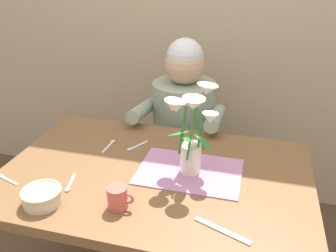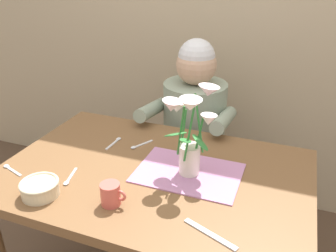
{
  "view_description": "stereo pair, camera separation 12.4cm",
  "coord_description": "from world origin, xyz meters",
  "px_view_note": "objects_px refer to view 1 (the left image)",
  "views": [
    {
      "loc": [
        0.35,
        -1.1,
        1.5
      ],
      "look_at": [
        0.04,
        0.05,
        0.92
      ],
      "focal_mm": 37.26,
      "sensor_mm": 36.0,
      "label": 1
    },
    {
      "loc": [
        0.46,
        -1.06,
        1.5
      ],
      "look_at": [
        0.04,
        0.05,
        0.92
      ],
      "focal_mm": 37.26,
      "sensor_mm": 36.0,
      "label": 2
    }
  ],
  "objects_px": {
    "dinner_knife": "(222,230)",
    "ceramic_bowl": "(42,196)",
    "tea_cup": "(118,198)",
    "seated_person": "(183,139)",
    "flower_vase": "(192,128)"
  },
  "relations": [
    {
      "from": "ceramic_bowl",
      "to": "dinner_knife",
      "type": "distance_m",
      "value": 0.61
    },
    {
      "from": "ceramic_bowl",
      "to": "flower_vase",
      "type": "bearing_deg",
      "value": 35.59
    },
    {
      "from": "seated_person",
      "to": "flower_vase",
      "type": "relative_size",
      "value": 3.38
    },
    {
      "from": "ceramic_bowl",
      "to": "dinner_knife",
      "type": "bearing_deg",
      "value": 2.06
    },
    {
      "from": "ceramic_bowl",
      "to": "tea_cup",
      "type": "xyz_separation_m",
      "value": [
        0.26,
        0.05,
        0.01
      ]
    },
    {
      "from": "seated_person",
      "to": "ceramic_bowl",
      "type": "xyz_separation_m",
      "value": [
        -0.29,
        -0.9,
        0.21
      ]
    },
    {
      "from": "dinner_knife",
      "to": "tea_cup",
      "type": "bearing_deg",
      "value": -162.61
    },
    {
      "from": "seated_person",
      "to": "tea_cup",
      "type": "xyz_separation_m",
      "value": [
        -0.03,
        -0.86,
        0.22
      ]
    },
    {
      "from": "flower_vase",
      "to": "ceramic_bowl",
      "type": "height_order",
      "value": "flower_vase"
    },
    {
      "from": "ceramic_bowl",
      "to": "dinner_knife",
      "type": "height_order",
      "value": "ceramic_bowl"
    },
    {
      "from": "dinner_knife",
      "to": "ceramic_bowl",
      "type": "bearing_deg",
      "value": -156.69
    },
    {
      "from": "dinner_knife",
      "to": "tea_cup",
      "type": "distance_m",
      "value": 0.35
    },
    {
      "from": "tea_cup",
      "to": "ceramic_bowl",
      "type": "bearing_deg",
      "value": -169.99
    },
    {
      "from": "tea_cup",
      "to": "seated_person",
      "type": "bearing_deg",
      "value": 87.82
    },
    {
      "from": "flower_vase",
      "to": "dinner_knife",
      "type": "distance_m",
      "value": 0.39
    }
  ]
}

